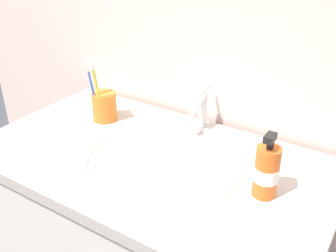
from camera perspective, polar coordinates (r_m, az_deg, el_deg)
name	(u,v)px	position (r m, az deg, el deg)	size (l,w,h in m)	color
tiled_wall_back	(211,4)	(1.20, 6.21, 17.23)	(2.18, 0.04, 2.40)	beige
sink_basin	(162,172)	(1.08, -0.87, -6.72)	(0.44, 0.44, 0.12)	white
faucet	(201,109)	(1.19, 4.82, 2.52)	(0.02, 0.14, 0.13)	silver
toothbrush_cup	(104,106)	(1.27, -9.23, 2.82)	(0.08, 0.08, 0.09)	orange
toothbrush_green	(97,87)	(1.25, -10.31, 5.57)	(0.03, 0.02, 0.19)	green
toothbrush_blue	(92,89)	(1.24, -10.96, 5.36)	(0.02, 0.03, 0.19)	blue
toothbrush_yellow	(97,89)	(1.21, -10.31, 5.31)	(0.01, 0.05, 0.21)	yellow
soap_dispenser	(266,171)	(0.93, 14.14, -6.42)	(0.06, 0.06, 0.16)	orange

